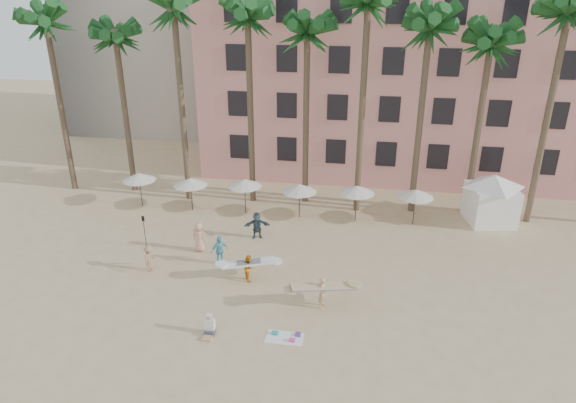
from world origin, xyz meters
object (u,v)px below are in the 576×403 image
Objects in this scene: carrier_white at (249,266)px; cabana at (492,194)px; pink_hotel at (413,76)px; carrier_yellow at (323,290)px.

cabana is at bearing 34.65° from carrier_white.
pink_hotel is 25.78m from carrier_yellow.
pink_hotel reaches higher than carrier_yellow.
carrier_yellow is 4.83m from carrier_white.
cabana is 16.15m from carrier_yellow.
pink_hotel is 25.30m from carrier_white.
pink_hotel is at bearing 113.72° from cabana.
pink_hotel is 11.18× the size of carrier_white.
cabana is 1.53× the size of carrier_yellow.
pink_hotel is 10.19× the size of carrier_yellow.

